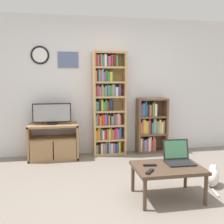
{
  "coord_description": "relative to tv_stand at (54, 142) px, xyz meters",
  "views": [
    {
      "loc": [
        -0.78,
        -2.87,
        1.46
      ],
      "look_at": [
        -0.03,
        1.17,
        0.93
      ],
      "focal_mm": 42.0,
      "sensor_mm": 36.0,
      "label": 1
    }
  ],
  "objects": [
    {
      "name": "bookshelf_tall",
      "position": [
        1.02,
        0.13,
        0.62
      ],
      "size": [
        0.62,
        0.25,
        1.95
      ],
      "color": "tan",
      "rests_on": "ground_plane"
    },
    {
      "name": "bookshelf_short",
      "position": [
        1.87,
        0.12,
        0.2
      ],
      "size": [
        0.59,
        0.26,
        1.07
      ],
      "color": "brown",
      "rests_on": "ground_plane"
    },
    {
      "name": "ground_plane",
      "position": [
        0.98,
        -1.87,
        -0.32
      ],
      "size": [
        18.0,
        18.0,
        0.0
      ],
      "primitive_type": "plane",
      "color": "gray"
    },
    {
      "name": "laptop",
      "position": [
        1.6,
        -1.74,
        0.15
      ],
      "size": [
        0.35,
        0.31,
        0.28
      ],
      "rotation": [
        0.0,
        0.0,
        -0.02
      ],
      "color": "#232326",
      "rests_on": "coffee_table"
    },
    {
      "name": "remote_far_from_laptop",
      "position": [
        1.14,
        -2.02,
        0.09
      ],
      "size": [
        0.14,
        0.15,
        0.02
      ],
      "rotation": [
        0.0,
        0.0,
        2.46
      ],
      "color": "black",
      "rests_on": "coffee_table"
    },
    {
      "name": "remote_near_laptop",
      "position": [
        1.21,
        -1.81,
        0.09
      ],
      "size": [
        0.16,
        0.06,
        0.02
      ],
      "rotation": [
        0.0,
        0.0,
        4.59
      ],
      "color": "black",
      "rests_on": "coffee_table"
    },
    {
      "name": "television",
      "position": [
        -0.02,
        0.03,
        0.51
      ],
      "size": [
        0.68,
        0.18,
        0.38
      ],
      "color": "black",
      "rests_on": "tv_stand"
    },
    {
      "name": "cat",
      "position": [
        2.17,
        -1.63,
        -0.19
      ],
      "size": [
        0.3,
        0.52,
        0.29
      ],
      "rotation": [
        0.0,
        0.0,
        -0.58
      ],
      "color": "white",
      "rests_on": "ground_plane"
    },
    {
      "name": "tv_stand",
      "position": [
        0.0,
        0.0,
        0.0
      ],
      "size": [
        0.88,
        0.43,
        0.63
      ],
      "color": "#9E754C",
      "rests_on": "ground_plane"
    },
    {
      "name": "coffee_table",
      "position": [
        1.42,
        -1.85,
        0.04
      ],
      "size": [
        0.82,
        0.6,
        0.4
      ],
      "color": "#4C3828",
      "rests_on": "ground_plane"
    },
    {
      "name": "wall_back",
      "position": [
        0.97,
        0.28,
        0.99
      ],
      "size": [
        6.24,
        0.09,
        2.6
      ],
      "color": "silver",
      "rests_on": "ground_plane"
    }
  ]
}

